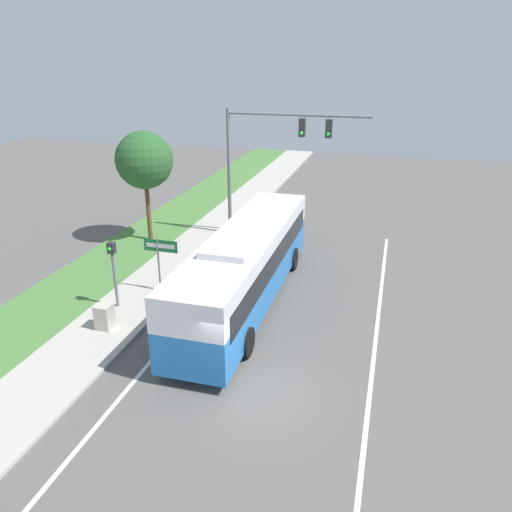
{
  "coord_description": "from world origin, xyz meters",
  "views": [
    {
      "loc": [
        3.65,
        -12.11,
        9.56
      ],
      "look_at": [
        -1.63,
        6.65,
        1.67
      ],
      "focal_mm": 35.0,
      "sensor_mm": 36.0,
      "label": 1
    }
  ],
  "objects": [
    {
      "name": "ground_plane",
      "position": [
        0.0,
        0.0,
        0.0
      ],
      "size": [
        80.0,
        80.0,
        0.0
      ],
      "primitive_type": "plane",
      "color": "#565451"
    },
    {
      "name": "street_sign",
      "position": [
        -5.45,
        5.39,
        1.83
      ],
      "size": [
        1.5,
        0.08,
        2.51
      ],
      "color": "slate",
      "rests_on": "ground_plane"
    },
    {
      "name": "lane_divider_far",
      "position": [
        3.6,
        0.0,
        0.0
      ],
      "size": [
        0.14,
        30.0,
        0.01
      ],
      "color": "silver",
      "rests_on": "ground_plane"
    },
    {
      "name": "signal_gantry",
      "position": [
        -2.81,
        13.38,
        5.03
      ],
      "size": [
        7.5,
        0.41,
        6.98
      ],
      "color": "slate",
      "rests_on": "ground_plane"
    },
    {
      "name": "utility_cabinet",
      "position": [
        -6.12,
        1.97,
        0.59
      ],
      "size": [
        0.57,
        0.6,
        0.94
      ],
      "color": "#B7B29E",
      "rests_on": "sidewalk"
    },
    {
      "name": "sidewalk",
      "position": [
        -6.2,
        0.0,
        0.06
      ],
      "size": [
        2.8,
        80.0,
        0.12
      ],
      "color": "#ADA89E",
      "rests_on": "ground_plane"
    },
    {
      "name": "pedestrian_signal",
      "position": [
        -6.59,
        3.64,
        1.96
      ],
      "size": [
        0.28,
        0.34,
        2.85
      ],
      "color": "slate",
      "rests_on": "ground_plane"
    },
    {
      "name": "bus",
      "position": [
        -1.75,
        5.63,
        1.78
      ],
      "size": [
        2.6,
        12.43,
        3.27
      ],
      "color": "#236BB7",
      "rests_on": "ground_plane"
    },
    {
      "name": "roadside_tree",
      "position": [
        -8.94,
        11.19,
        4.45
      ],
      "size": [
        3.0,
        3.0,
        5.87
      ],
      "color": "brown",
      "rests_on": "grass_verge"
    },
    {
      "name": "lane_divider_near",
      "position": [
        -3.6,
        0.0,
        0.0
      ],
      "size": [
        0.14,
        30.0,
        0.01
      ],
      "color": "silver",
      "rests_on": "ground_plane"
    }
  ]
}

